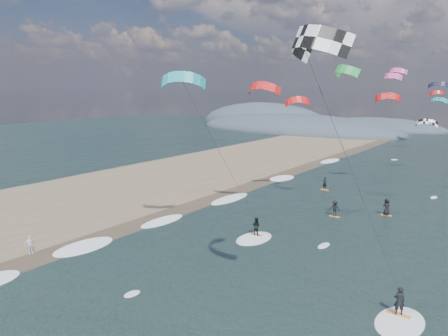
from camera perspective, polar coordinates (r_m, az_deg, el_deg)
The scene contains 10 objects.
ground at distance 27.68m, azimuth -13.89°, elevation -18.57°, with size 260.00×260.00×0.00m, color black.
sand_strip at distance 51.48m, azimuth -22.62°, elevation -5.13°, with size 26.00×240.00×0.00m, color brown.
wet_sand_strip at distance 42.01m, azimuth -13.98°, elevation -8.13°, with size 3.00×240.00×0.00m, color #382D23.
coastal_hills at distance 139.14m, azimuth 8.90°, elevation 5.21°, with size 80.00×41.00×15.00m.
kitesurfer_near_a at distance 22.20m, azimuth 12.76°, elevation 8.54°, with size 7.81×9.39×16.57m.
kitesurfer_near_b at distance 35.86m, azimuth -2.39°, elevation 4.86°, with size 7.05×8.89×15.01m.
far_kitesurfers at distance 49.14m, azimuth 16.24°, elevation -4.40°, with size 10.86×11.07×1.80m.
bg_kite_field at distance 72.33m, azimuth 21.61°, elevation 9.58°, with size 11.54×72.06×9.31m.
shoreline_surf at distance 44.20m, azimuth -8.22°, elevation -6.96°, with size 2.40×79.40×0.11m.
beach_walker at distance 38.91m, azimuth -24.01°, elevation -9.15°, with size 0.89×0.37×1.52m, color white.
Camera 1 is at (18.90, -15.08, 13.47)m, focal length 35.00 mm.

